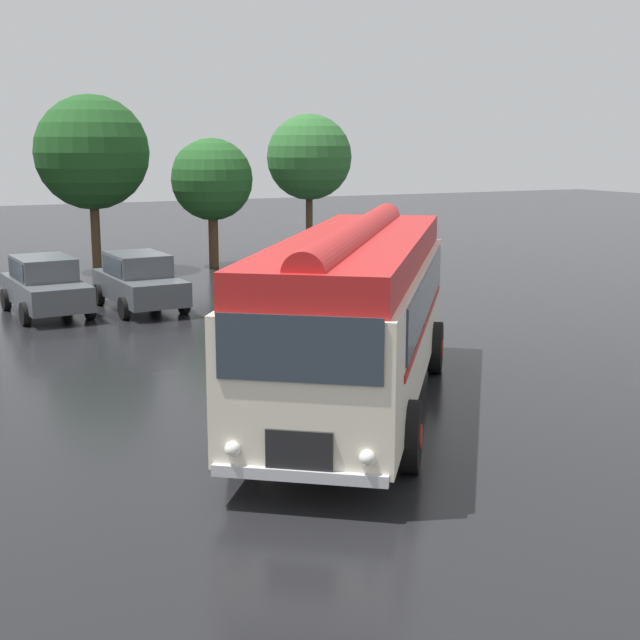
# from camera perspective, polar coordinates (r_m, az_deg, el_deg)

# --- Properties ---
(ground_plane) EXTENTS (120.00, 120.00, 0.00)m
(ground_plane) POSITION_cam_1_polar(r_m,az_deg,el_deg) (16.49, 1.37, -5.87)
(ground_plane) COLOR black
(vintage_bus) EXTENTS (8.02, 9.52, 3.49)m
(vintage_bus) POSITION_cam_1_polar(r_m,az_deg,el_deg) (16.28, 2.33, 0.77)
(vintage_bus) COLOR silver
(vintage_bus) RESTS_ON ground
(car_near_left) EXTENTS (2.17, 4.30, 1.66)m
(car_near_left) POSITION_cam_1_polar(r_m,az_deg,el_deg) (26.70, -17.18, 2.13)
(car_near_left) COLOR #4C5156
(car_near_left) RESTS_ON ground
(car_mid_left) EXTENTS (2.11, 4.28, 1.66)m
(car_mid_left) POSITION_cam_1_polar(r_m,az_deg,el_deg) (26.89, -11.51, 2.47)
(car_mid_left) COLOR #4C5156
(car_mid_left) RESTS_ON ground
(tree_centre) EXTENTS (4.26, 4.26, 6.64)m
(tree_centre) POSITION_cam_1_polar(r_m,az_deg,el_deg) (34.87, -14.25, 10.27)
(tree_centre) COLOR #4C3823
(tree_centre) RESTS_ON ground
(tree_right_of_centre) EXTENTS (3.21, 3.21, 5.05)m
(tree_right_of_centre) POSITION_cam_1_polar(r_m,az_deg,el_deg) (35.70, -7.09, 9.03)
(tree_right_of_centre) COLOR #4C3823
(tree_right_of_centre) RESTS_ON ground
(tree_far_right) EXTENTS (3.53, 3.53, 6.04)m
(tree_far_right) POSITION_cam_1_polar(r_m,az_deg,el_deg) (37.44, -0.68, 10.38)
(tree_far_right) COLOR #4C3823
(tree_far_right) RESTS_ON ground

